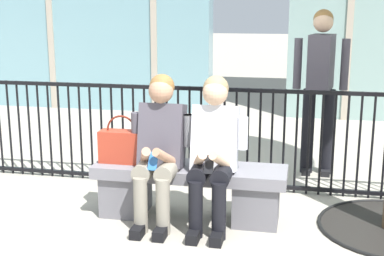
{
  "coord_description": "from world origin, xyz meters",
  "views": [
    {
      "loc": [
        0.9,
        -4.15,
        1.75
      ],
      "look_at": [
        0.0,
        0.1,
        0.75
      ],
      "focal_mm": 50.11,
      "sensor_mm": 36.0,
      "label": 1
    }
  ],
  "objects_px": {
    "handbag_on_bench": "(122,146)",
    "bystander_at_railing": "(320,80)",
    "stone_bench": "(190,186)",
    "seated_person_with_phone": "(159,145)",
    "seated_person_companion": "(213,148)"
  },
  "relations": [
    {
      "from": "seated_person_with_phone",
      "to": "handbag_on_bench",
      "type": "height_order",
      "value": "seated_person_with_phone"
    },
    {
      "from": "stone_bench",
      "to": "seated_person_companion",
      "type": "bearing_deg",
      "value": -30.39
    },
    {
      "from": "seated_person_with_phone",
      "to": "handbag_on_bench",
      "type": "distance_m",
      "value": 0.38
    },
    {
      "from": "stone_bench",
      "to": "handbag_on_bench",
      "type": "relative_size",
      "value": 3.94
    },
    {
      "from": "seated_person_with_phone",
      "to": "handbag_on_bench",
      "type": "relative_size",
      "value": 2.98
    },
    {
      "from": "seated_person_with_phone",
      "to": "seated_person_companion",
      "type": "distance_m",
      "value": 0.44
    },
    {
      "from": "seated_person_with_phone",
      "to": "bystander_at_railing",
      "type": "height_order",
      "value": "bystander_at_railing"
    },
    {
      "from": "stone_bench",
      "to": "seated_person_companion",
      "type": "relative_size",
      "value": 1.32
    },
    {
      "from": "handbag_on_bench",
      "to": "bystander_at_railing",
      "type": "relative_size",
      "value": 0.24
    },
    {
      "from": "handbag_on_bench",
      "to": "bystander_at_railing",
      "type": "bearing_deg",
      "value": 42.31
    },
    {
      "from": "handbag_on_bench",
      "to": "bystander_at_railing",
      "type": "height_order",
      "value": "bystander_at_railing"
    },
    {
      "from": "stone_bench",
      "to": "seated_person_with_phone",
      "type": "height_order",
      "value": "seated_person_with_phone"
    },
    {
      "from": "seated_person_companion",
      "to": "handbag_on_bench",
      "type": "xyz_separation_m",
      "value": [
        -0.8,
        0.12,
        -0.06
      ]
    },
    {
      "from": "seated_person_with_phone",
      "to": "seated_person_companion",
      "type": "relative_size",
      "value": 1.0
    },
    {
      "from": "seated_person_with_phone",
      "to": "stone_bench",
      "type": "bearing_deg",
      "value": 30.39
    }
  ]
}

